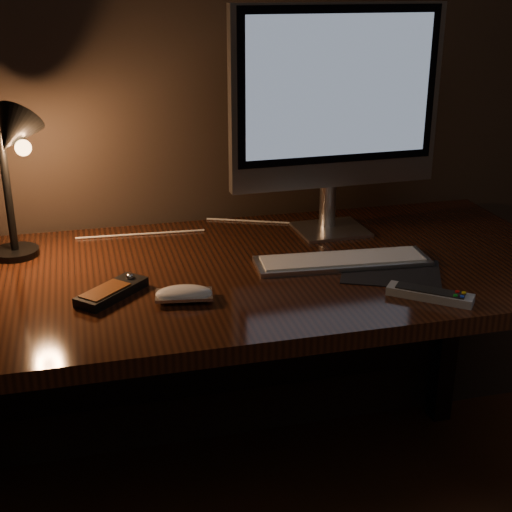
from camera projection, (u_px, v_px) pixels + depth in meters
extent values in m
cube|color=#32160B|center=(245.00, 275.00, 1.69)|extent=(1.60, 0.75, 0.04)
cube|color=black|center=(448.00, 322.00, 2.30)|extent=(0.06, 0.06, 0.71)
cube|color=black|center=(218.00, 317.00, 2.11)|extent=(1.48, 0.02, 0.51)
cube|color=silver|center=(331.00, 229.00, 1.93)|extent=(0.19, 0.17, 0.01)
cylinder|color=silver|center=(328.00, 203.00, 1.93)|extent=(0.05, 0.05, 0.12)
cube|color=silver|center=(337.00, 98.00, 1.80)|extent=(0.56, 0.05, 0.46)
cube|color=black|center=(340.00, 86.00, 1.77)|extent=(0.53, 0.02, 0.39)
cube|color=#8A9EBC|center=(340.00, 87.00, 1.77)|extent=(0.49, 0.02, 0.34)
cube|color=silver|center=(342.00, 261.00, 1.71)|extent=(0.43, 0.15, 0.02)
cube|color=black|center=(391.00, 272.00, 1.66)|extent=(0.28, 0.26, 0.00)
ellipsoid|color=white|center=(184.00, 296.00, 1.51)|extent=(0.13, 0.08, 0.02)
cube|color=black|center=(112.00, 292.00, 1.53)|extent=(0.17, 0.17, 0.02)
cube|color=brown|center=(112.00, 287.00, 1.53)|extent=(0.11, 0.11, 0.00)
sphere|color=silver|center=(111.00, 286.00, 1.52)|extent=(0.02, 0.02, 0.02)
cube|color=gray|center=(430.00, 295.00, 1.52)|extent=(0.17, 0.15, 0.02)
cube|color=black|center=(430.00, 290.00, 1.51)|extent=(0.13, 0.12, 0.00)
cylinder|color=red|center=(430.00, 289.00, 1.51)|extent=(0.01, 0.01, 0.00)
cylinder|color=#0C8C19|center=(430.00, 289.00, 1.51)|extent=(0.01, 0.01, 0.00)
cylinder|color=gold|center=(430.00, 289.00, 1.51)|extent=(0.01, 0.01, 0.00)
cylinder|color=#1433BF|center=(430.00, 289.00, 1.51)|extent=(0.01, 0.01, 0.00)
cylinder|color=black|center=(16.00, 252.00, 1.76)|extent=(0.13, 0.13, 0.02)
cylinder|color=black|center=(8.00, 192.00, 1.70)|extent=(0.02, 0.02, 0.29)
cone|color=black|center=(12.00, 133.00, 1.62)|extent=(0.18, 0.19, 0.15)
sphere|color=#FFB266|center=(23.00, 148.00, 1.61)|extent=(0.04, 0.04, 0.04)
cylinder|color=white|center=(204.00, 229.00, 1.94)|extent=(0.64, 0.18, 0.01)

